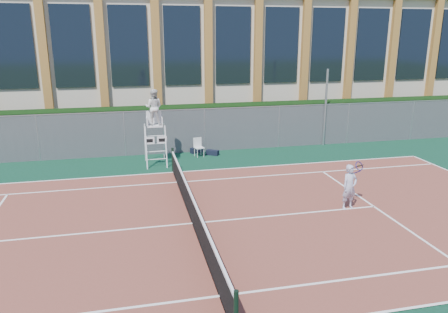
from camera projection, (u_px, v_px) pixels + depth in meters
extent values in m
plane|color=#233814|center=(193.00, 224.00, 13.89)|extent=(120.00, 120.00, 0.00)
cube|color=#0B331D|center=(188.00, 212.00, 14.83)|extent=(36.00, 20.00, 0.01)
cube|color=brown|center=(193.00, 224.00, 13.88)|extent=(23.77, 10.97, 0.02)
cylinder|color=black|center=(173.00, 160.00, 19.00)|extent=(0.10, 0.10, 1.10)
cube|color=black|center=(192.00, 211.00, 13.77)|extent=(0.03, 11.00, 0.86)
cube|color=white|center=(192.00, 197.00, 13.64)|extent=(0.06, 11.20, 0.07)
cube|color=black|center=(163.00, 128.00, 22.99)|extent=(40.00, 1.40, 2.20)
cube|color=beige|center=(151.00, 62.00, 29.72)|extent=(44.00, 10.00, 8.00)
cylinder|color=#9EA0A5|center=(325.00, 108.00, 23.33)|extent=(0.12, 0.12, 4.11)
cylinder|color=white|center=(146.00, 148.00, 19.53)|extent=(0.06, 0.53, 1.92)
cylinder|color=white|center=(166.00, 147.00, 19.72)|extent=(0.06, 0.53, 1.92)
cylinder|color=white|center=(145.00, 143.00, 20.45)|extent=(0.06, 0.53, 1.92)
cylinder|color=white|center=(164.00, 142.00, 20.64)|extent=(0.06, 0.53, 1.92)
cube|color=white|center=(155.00, 126.00, 19.84)|extent=(0.69, 0.59, 0.06)
cube|color=white|center=(154.00, 117.00, 20.01)|extent=(0.69, 0.05, 0.59)
cube|color=white|center=(150.00, 141.00, 19.57)|extent=(0.43, 0.03, 0.33)
cube|color=white|center=(162.00, 140.00, 19.69)|extent=(0.43, 0.03, 0.33)
imported|color=silver|center=(154.00, 107.00, 19.66)|extent=(0.93, 0.82, 1.62)
cube|color=silver|center=(199.00, 148.00, 21.47)|extent=(0.52, 0.52, 0.04)
cube|color=silver|center=(197.00, 142.00, 21.57)|extent=(0.42, 0.15, 0.46)
cylinder|color=silver|center=(197.00, 154.00, 21.31)|extent=(0.03, 0.03, 0.43)
cylinder|color=silver|center=(204.00, 153.00, 21.46)|extent=(0.03, 0.03, 0.43)
cylinder|color=silver|center=(195.00, 152.00, 21.60)|extent=(0.03, 0.03, 0.43)
cylinder|color=silver|center=(201.00, 151.00, 21.76)|extent=(0.03, 0.03, 0.43)
cube|color=black|center=(196.00, 150.00, 22.25)|extent=(0.68, 0.54, 0.27)
cube|color=black|center=(212.00, 153.00, 21.82)|extent=(0.67, 0.58, 0.25)
imported|color=#B0B6D4|center=(350.00, 187.00, 14.86)|extent=(0.64, 0.48, 1.57)
torus|color=#1A1655|center=(359.00, 166.00, 14.97)|extent=(0.38, 0.30, 0.30)
sphere|color=#CCE533|center=(359.00, 166.00, 15.18)|extent=(0.07, 0.07, 0.07)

